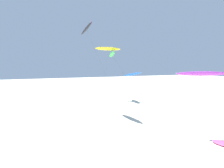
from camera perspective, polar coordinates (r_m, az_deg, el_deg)
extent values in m
ellipsoid|color=black|center=(34.08, -7.43, 15.60)|extent=(1.48, 6.33, 2.11)
ellipsoid|color=#EA5193|center=(34.09, -7.43, 15.67)|extent=(0.86, 6.38, 1.39)
cylinder|color=#4C4C51|center=(29.84, -1.79, 2.51)|extent=(2.97, 9.15, 14.94)
ellipsoid|color=purple|center=(24.75, 24.41, 2.75)|extent=(4.82, 4.73, 0.84)
ellipsoid|color=white|center=(24.75, 24.42, 2.84)|extent=(4.33, 4.23, 0.47)
cylinder|color=#4C4C51|center=(23.29, 24.76, -7.49)|extent=(2.69, 3.03, 7.94)
ellipsoid|color=yellow|center=(48.78, -1.40, 10.16)|extent=(4.82, 6.91, 1.49)
ellipsoid|color=orange|center=(48.79, -1.40, 10.19)|extent=(4.31, 6.64, 0.92)
cylinder|color=#4C4C51|center=(46.09, -1.75, 2.29)|extent=(2.69, 4.49, 12.96)
ellipsoid|color=green|center=(49.01, 0.01, 8.57)|extent=(3.21, 5.36, 1.76)
ellipsoid|color=orange|center=(49.01, 0.01, 8.62)|extent=(2.39, 5.15, 1.41)
cylinder|color=#4C4C51|center=(46.22, 4.45, 1.44)|extent=(3.89, 8.47, 11.61)
ellipsoid|color=blue|center=(63.44, 5.88, 2.79)|extent=(3.11, 7.59, 2.23)
ellipsoid|color=orange|center=(63.44, 5.88, 2.83)|extent=(2.46, 7.60, 1.81)
cylinder|color=#4C4C51|center=(60.20, 6.71, -0.33)|extent=(2.14, 6.88, 6.04)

